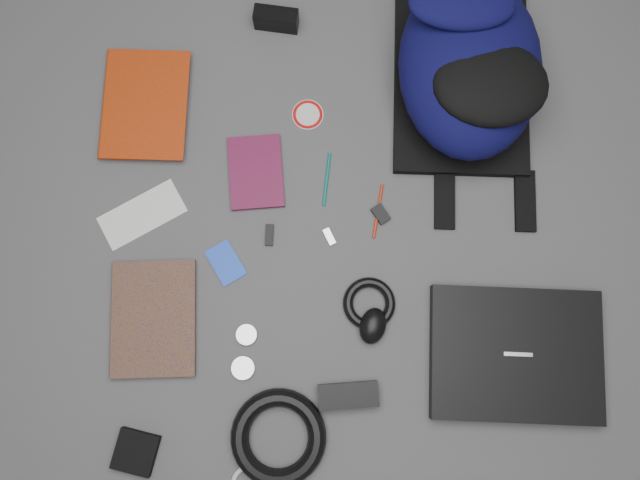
{
  "coord_description": "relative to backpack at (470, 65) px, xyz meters",
  "views": [
    {
      "loc": [
        -0.04,
        -0.23,
        1.39
      ],
      "look_at": [
        0.0,
        0.0,
        0.02
      ],
      "focal_mm": 35.0,
      "sensor_mm": 36.0,
      "label": 1
    }
  ],
  "objects": [
    {
      "name": "ground",
      "position": [
        -0.39,
        -0.32,
        -0.1
      ],
      "size": [
        4.0,
        4.0,
        0.0
      ],
      "primitive_type": "plane",
      "color": "#4F4F51",
      "rests_on": "ground"
    },
    {
      "name": "backpack",
      "position": [
        0.0,
        0.0,
        0.0
      ],
      "size": [
        0.42,
        0.54,
        0.2
      ],
      "primitive_type": null,
      "rotation": [
        0.0,
        0.0,
        -0.19
      ],
      "color": "black",
      "rests_on": "ground"
    },
    {
      "name": "laptop",
      "position": [
        -0.01,
        -0.63,
        -0.08
      ],
      "size": [
        0.42,
        0.35,
        0.04
      ],
      "primitive_type": "cube",
      "rotation": [
        0.0,
        0.0,
        -0.2
      ],
      "color": "black",
      "rests_on": "ground"
    },
    {
      "name": "textbook_red",
      "position": [
        -0.83,
        0.08,
        -0.09
      ],
      "size": [
        0.24,
        0.3,
        0.03
      ],
      "primitive_type": "imported",
      "rotation": [
        0.0,
        0.0,
        -0.19
      ],
      "color": "#942608",
      "rests_on": "ground"
    },
    {
      "name": "comic_book",
      "position": [
        -0.87,
        -0.42,
        -0.09
      ],
      "size": [
        0.22,
        0.28,
        0.02
      ],
      "primitive_type": "imported",
      "rotation": [
        0.0,
        0.0,
        -0.13
      ],
      "color": "#A0550B",
      "rests_on": "ground"
    },
    {
      "name": "envelope",
      "position": [
        -0.77,
        -0.19,
        -0.1
      ],
      "size": [
        0.21,
        0.15,
        0.0
      ],
      "primitive_type": "cube",
      "rotation": [
        0.0,
        0.0,
        0.35
      ],
      "color": "silver",
      "rests_on": "ground"
    },
    {
      "name": "dvd_case",
      "position": [
        -0.5,
        -0.14,
        -0.09
      ],
      "size": [
        0.14,
        0.18,
        0.01
      ],
      "primitive_type": "cube",
      "rotation": [
        0.0,
        0.0,
        -0.08
      ],
      "color": "#4B0E29",
      "rests_on": "ground"
    },
    {
      "name": "compact_camera",
      "position": [
        -0.4,
        0.22,
        -0.07
      ],
      "size": [
        0.11,
        0.07,
        0.06
      ],
      "primitive_type": "cube",
      "rotation": [
        0.0,
        0.0,
        -0.3
      ],
      "color": "black",
      "rests_on": "ground"
    },
    {
      "name": "sticker_disc",
      "position": [
        -0.37,
        -0.02,
        -0.1
      ],
      "size": [
        0.1,
        0.1,
        0.0
      ],
      "primitive_type": "cylinder",
      "rotation": [
        0.0,
        0.0,
        0.39
      ],
      "color": "silver",
      "rests_on": "ground"
    },
    {
      "name": "pen_teal",
      "position": [
        -0.35,
        -0.18,
        -0.1
      ],
      "size": [
        0.04,
        0.12,
        0.01
      ],
      "primitive_type": "cylinder",
      "rotation": [
        1.57,
        0.0,
        -0.27
      ],
      "color": "#0B645A",
      "rests_on": "ground"
    },
    {
      "name": "pen_red",
      "position": [
        -0.24,
        -0.27,
        -0.1
      ],
      "size": [
        0.05,
        0.12,
        0.01
      ],
      "primitive_type": "cylinder",
      "rotation": [
        1.57,
        0.0,
        -0.34
      ],
      "color": "#B0260D",
      "rests_on": "ground"
    },
    {
      "name": "id_badge",
      "position": [
        -0.6,
        -0.33,
        -0.1
      ],
      "size": [
        0.09,
        0.11,
        0.0
      ],
      "primitive_type": "cube",
      "rotation": [
        0.0,
        0.0,
        0.38
      ],
      "color": "blue",
      "rests_on": "ground"
    },
    {
      "name": "usb_black",
      "position": [
        -0.5,
        -0.29,
        -0.1
      ],
      "size": [
        0.03,
        0.05,
        0.01
      ],
      "primitive_type": "cube",
      "rotation": [
        0.0,
        0.0,
        -0.2
      ],
      "color": "black",
      "rests_on": "ground"
    },
    {
      "name": "usb_silver",
      "position": [
        -0.36,
        -0.31,
        -0.1
      ],
      "size": [
        0.03,
        0.04,
        0.01
      ],
      "primitive_type": "cube",
      "rotation": [
        0.0,
        0.0,
        0.29
      ],
      "color": "#BDBDBF",
      "rests_on": "ground"
    },
    {
      "name": "key_fob",
      "position": [
        -0.24,
        -0.28,
        -0.1
      ],
      "size": [
        0.04,
        0.05,
        0.01
      ],
      "primitive_type": "cube",
      "rotation": [
        0.0,
        0.0,
        0.42
      ],
      "color": "black",
      "rests_on": "ground"
    },
    {
      "name": "mouse",
      "position": [
        -0.3,
        -0.52,
        -0.08
      ],
      "size": [
        0.09,
        0.1,
        0.04
      ],
      "primitive_type": "ellipsoid",
      "rotation": [
        0.0,
        0.0,
        -0.43
      ],
      "color": "black",
      "rests_on": "ground"
    },
    {
      "name": "headphone_left",
      "position": [
        -0.6,
        -0.57,
        -0.1
      ],
      "size": [
        0.05,
        0.05,
        0.01
      ],
      "primitive_type": "cylinder",
      "rotation": [
        0.0,
        0.0,
        0.08
      ],
      "color": "#B9BABC",
      "rests_on": "ground"
    },
    {
      "name": "headphone_right",
      "position": [
        -0.58,
        -0.5,
        -0.1
      ],
      "size": [
        0.06,
        0.06,
        0.01
      ],
      "primitive_type": "cylinder",
      "rotation": [
        0.0,
        0.0,
        0.43
      ],
      "color": "#B9B9BB",
      "rests_on": "ground"
    },
    {
      "name": "cable_coil",
      "position": [
        -0.3,
        -0.48,
        -0.09
      ],
      "size": [
        0.15,
        0.15,
        0.02
      ],
      "primitive_type": "torus",
      "rotation": [
        0.0,
        0.0,
        -0.36
      ],
      "color": "black",
      "rests_on": "ground"
    },
    {
      "name": "power_brick",
      "position": [
        -0.38,
        -0.66,
        -0.09
      ],
      "size": [
        0.13,
        0.07,
        0.03
      ],
      "primitive_type": "cube",
      "rotation": [
        0.0,
        0.0,
        -0.09
      ],
      "color": "black",
      "rests_on": "ground"
    },
    {
      "name": "power_cord_coil",
      "position": [
        -0.54,
        -0.72,
        -0.08
      ],
      "size": [
        0.27,
        0.27,
        0.04
      ],
      "primitive_type": "torus",
      "rotation": [
        0.0,
        0.0,
        0.4
      ],
      "color": "black",
      "rests_on": "ground"
    },
    {
      "name": "pouch",
      "position": [
        -0.84,
        -0.7,
        -0.09
      ],
      "size": [
        0.11,
        0.11,
        0.02
      ],
      "primitive_type": "cube",
      "rotation": [
        0.0,
        0.0,
        -0.4
      ],
      "color": "black",
      "rests_on": "ground"
    }
  ]
}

